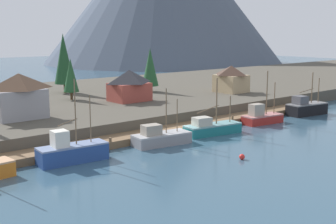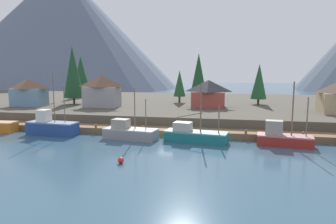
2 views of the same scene
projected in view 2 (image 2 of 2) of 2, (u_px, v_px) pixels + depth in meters
name	position (u px, v px, depth m)	size (l,w,h in m)	color
ground_plane	(185.00, 120.00, 67.01)	(400.00, 400.00, 1.00)	#335166
dock	(169.00, 132.00, 49.38)	(80.00, 4.00, 1.60)	brown
shoreline_bank	(192.00, 106.00, 78.42)	(400.00, 56.00, 2.50)	#4C473D
mountain_west_peak	(63.00, 28.00, 183.34)	(138.09, 138.09, 71.29)	slate
fishing_boat_blue	(52.00, 127.00, 49.25)	(8.52, 3.40, 9.95)	navy
fishing_boat_grey	(129.00, 132.00, 46.31)	(8.47, 4.11, 7.78)	gray
fishing_boat_teal	(194.00, 135.00, 44.34)	(9.42, 4.18, 8.54)	#196B70
fishing_boat_red	(283.00, 138.00, 42.16)	(7.60, 3.66, 8.91)	maroon
house_tan	(336.00, 97.00, 56.57)	(5.78, 6.30, 5.73)	tan
house_grey	(102.00, 91.00, 65.57)	(7.68, 4.56, 6.83)	gray
house_red	(208.00, 93.00, 65.02)	(7.23, 5.61, 5.85)	#9E4238
house_blue	(29.00, 92.00, 67.55)	(7.58, 4.28, 6.08)	#6689A8
conifer_near_left	(73.00, 72.00, 70.70)	(4.62, 4.62, 13.55)	#4C3823
conifer_near_right	(199.00, 73.00, 82.81)	(4.15, 4.15, 12.56)	#4C3823
conifer_mid_left	(259.00, 81.00, 70.14)	(3.61, 3.61, 9.43)	#4C3823
conifer_mid_right	(180.00, 84.00, 74.38)	(2.94, 2.94, 7.91)	#4C3823
conifer_back_left	(81.00, 75.00, 90.03)	(5.51, 5.51, 11.97)	#4C3823
channel_buoy	(121.00, 160.00, 34.13)	(0.70, 0.70, 0.70)	red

